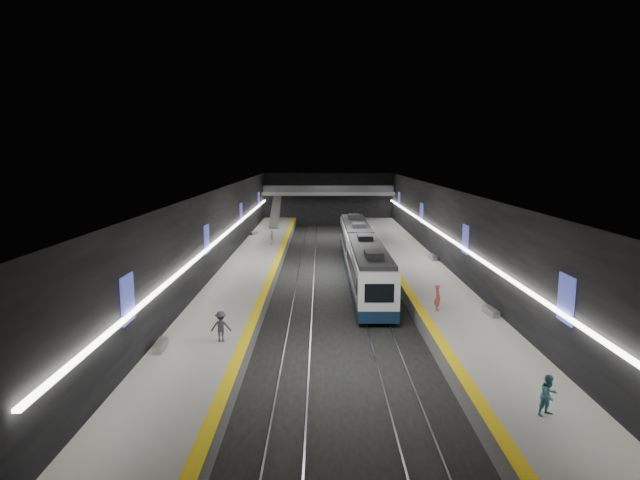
{
  "coord_description": "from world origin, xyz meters",
  "views": [
    {
      "loc": [
        -1.19,
        -48.4,
        11.0
      ],
      "look_at": [
        -1.24,
        5.8,
        2.2
      ],
      "focal_mm": 30.0,
      "sensor_mm": 36.0,
      "label": 1
    }
  ],
  "objects_px": {
    "bench_left_far": "(254,233)",
    "passenger_left_b": "(221,327)",
    "escalator": "(275,212)",
    "passenger_right_b": "(549,396)",
    "passenger_left_a": "(272,237)",
    "bench_right_far": "(433,257)",
    "passenger_right_a": "(437,298)",
    "bench_right_near": "(491,312)",
    "bench_left_near": "(160,346)",
    "train": "(361,252)"
  },
  "relations": [
    {
      "from": "bench_right_near",
      "to": "bench_left_far",
      "type": "bearing_deg",
      "value": 114.1
    },
    {
      "from": "bench_left_far",
      "to": "bench_right_far",
      "type": "distance_m",
      "value": 24.74
    },
    {
      "from": "bench_left_far",
      "to": "passenger_right_b",
      "type": "height_order",
      "value": "passenger_right_b"
    },
    {
      "from": "train",
      "to": "passenger_right_a",
      "type": "bearing_deg",
      "value": -75.11
    },
    {
      "from": "passenger_left_a",
      "to": "passenger_left_b",
      "type": "height_order",
      "value": "passenger_left_b"
    },
    {
      "from": "train",
      "to": "bench_right_near",
      "type": "distance_m",
      "value": 16.76
    },
    {
      "from": "passenger_right_b",
      "to": "passenger_left_b",
      "type": "bearing_deg",
      "value": 125.9
    },
    {
      "from": "bench_left_far",
      "to": "bench_right_far",
      "type": "height_order",
      "value": "bench_right_far"
    },
    {
      "from": "bench_right_far",
      "to": "passenger_left_b",
      "type": "xyz_separation_m",
      "value": [
        -16.02,
        -22.45,
        0.61
      ]
    },
    {
      "from": "bench_left_far",
      "to": "passenger_right_b",
      "type": "bearing_deg",
      "value": -47.65
    },
    {
      "from": "bench_left_near",
      "to": "bench_left_far",
      "type": "distance_m",
      "value": 39.44
    },
    {
      "from": "train",
      "to": "bench_left_far",
      "type": "height_order",
      "value": "train"
    },
    {
      "from": "bench_right_far",
      "to": "passenger_right_a",
      "type": "xyz_separation_m",
      "value": [
        -3.19,
        -16.74,
        0.63
      ]
    },
    {
      "from": "passenger_right_a",
      "to": "bench_left_far",
      "type": "bearing_deg",
      "value": 18.96
    },
    {
      "from": "train",
      "to": "passenger_right_a",
      "type": "xyz_separation_m",
      "value": [
        3.81,
        -14.33,
        -0.34
      ]
    },
    {
      "from": "train",
      "to": "bench_left_near",
      "type": "height_order",
      "value": "train"
    },
    {
      "from": "bench_left_far",
      "to": "passenger_left_a",
      "type": "height_order",
      "value": "passenger_left_a"
    },
    {
      "from": "train",
      "to": "passenger_left_b",
      "type": "xyz_separation_m",
      "value": [
        -9.02,
        -20.04,
        -0.36
      ]
    },
    {
      "from": "bench_left_near",
      "to": "bench_right_near",
      "type": "height_order",
      "value": "bench_right_near"
    },
    {
      "from": "passenger_right_b",
      "to": "passenger_right_a",
      "type": "bearing_deg",
      "value": 71.26
    },
    {
      "from": "escalator",
      "to": "passenger_right_b",
      "type": "bearing_deg",
      "value": -74.7
    },
    {
      "from": "passenger_right_b",
      "to": "bench_right_near",
      "type": "bearing_deg",
      "value": 57.65
    },
    {
      "from": "bench_left_far",
      "to": "passenger_right_b",
      "type": "distance_m",
      "value": 49.52
    },
    {
      "from": "passenger_right_b",
      "to": "passenger_left_b",
      "type": "relative_size",
      "value": 0.98
    },
    {
      "from": "bench_right_far",
      "to": "passenger_right_b",
      "type": "xyz_separation_m",
      "value": [
        -1.92,
        -30.63,
        0.6
      ]
    },
    {
      "from": "escalator",
      "to": "passenger_right_a",
      "type": "distance_m",
      "value": 43.5
    },
    {
      "from": "bench_right_far",
      "to": "bench_right_near",
      "type": "bearing_deg",
      "value": -94.76
    },
    {
      "from": "passenger_left_a",
      "to": "passenger_left_b",
      "type": "distance_m",
      "value": 31.3
    },
    {
      "from": "bench_left_far",
      "to": "bench_right_near",
      "type": "bearing_deg",
      "value": -38.23
    },
    {
      "from": "passenger_left_a",
      "to": "bench_right_far",
      "type": "bearing_deg",
      "value": 55.19
    },
    {
      "from": "escalator",
      "to": "passenger_left_a",
      "type": "bearing_deg",
      "value": -86.78
    },
    {
      "from": "escalator",
      "to": "passenger_right_b",
      "type": "height_order",
      "value": "escalator"
    },
    {
      "from": "passenger_right_a",
      "to": "passenger_left_b",
      "type": "relative_size",
      "value": 1.02
    },
    {
      "from": "bench_right_near",
      "to": "train",
      "type": "bearing_deg",
      "value": 109.24
    },
    {
      "from": "bench_right_near",
      "to": "escalator",
      "type": "bearing_deg",
      "value": 106.49
    },
    {
      "from": "passenger_right_b",
      "to": "passenger_left_b",
      "type": "height_order",
      "value": "passenger_left_b"
    },
    {
      "from": "escalator",
      "to": "bench_left_far",
      "type": "height_order",
      "value": "escalator"
    },
    {
      "from": "passenger_right_b",
      "to": "passenger_left_a",
      "type": "distance_m",
      "value": 41.96
    },
    {
      "from": "bench_left_near",
      "to": "bench_right_far",
      "type": "bearing_deg",
      "value": 48.33
    },
    {
      "from": "bench_left_far",
      "to": "passenger_left_b",
      "type": "distance_m",
      "value": 38.42
    },
    {
      "from": "bench_left_far",
      "to": "passenger_right_b",
      "type": "relative_size",
      "value": 0.99
    },
    {
      "from": "train",
      "to": "bench_right_near",
      "type": "bearing_deg",
      "value": -65.26
    },
    {
      "from": "passenger_right_a",
      "to": "train",
      "type": "bearing_deg",
      "value": 7.97
    },
    {
      "from": "passenger_left_b",
      "to": "bench_right_near",
      "type": "bearing_deg",
      "value": -164.95
    },
    {
      "from": "bench_left_near",
      "to": "passenger_right_a",
      "type": "distance_m",
      "value": 17.21
    },
    {
      "from": "bench_left_near",
      "to": "bench_right_near",
      "type": "bearing_deg",
      "value": 14.66
    },
    {
      "from": "escalator",
      "to": "bench_left_near",
      "type": "bearing_deg",
      "value": -92.34
    },
    {
      "from": "escalator",
      "to": "bench_left_far",
      "type": "distance_m",
      "value": 9.04
    },
    {
      "from": "bench_left_near",
      "to": "bench_left_far",
      "type": "xyz_separation_m",
      "value": [
        -0.03,
        39.44,
        -0.0
      ]
    },
    {
      "from": "bench_left_near",
      "to": "train",
      "type": "bearing_deg",
      "value": 57.66
    }
  ]
}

